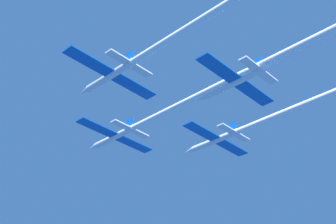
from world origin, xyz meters
The scene contains 3 objects.
jet_lead centered at (-0.12, -24.46, -0.14)m, with size 20.64×77.52×3.42m.
jet_left_wing centered at (-15.40, -34.60, 0.82)m, with size 20.64×63.92×3.42m.
jet_right_wing centered at (16.17, -35.53, -0.60)m, with size 20.64×66.54×3.42m.
Camera 1 is at (-58.59, -72.19, -49.47)m, focal length 49.15 mm.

